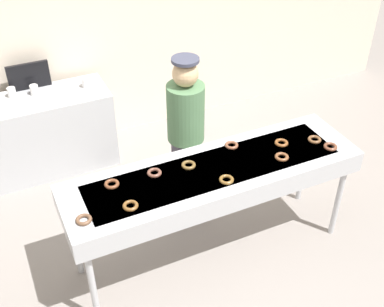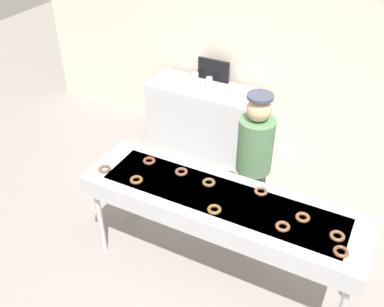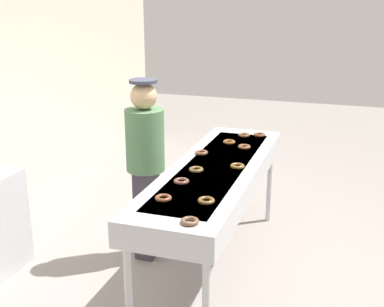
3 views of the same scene
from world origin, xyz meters
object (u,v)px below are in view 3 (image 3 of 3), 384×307
at_px(chocolate_donut_10, 259,135).
at_px(chocolate_donut_8, 196,170).
at_px(fryer_conveyor, 215,177).
at_px(chocolate_donut_7, 163,198).
at_px(worker_baker, 145,158).
at_px(chocolate_donut_3, 206,201).
at_px(chocolate_donut_4, 190,221).
at_px(chocolate_donut_9, 181,181).
at_px(chocolate_donut_5, 201,153).
at_px(chocolate_donut_1, 244,147).
at_px(chocolate_donut_0, 237,166).
at_px(chocolate_donut_2, 229,142).
at_px(chocolate_donut_6, 244,135).

bearing_deg(chocolate_donut_10, chocolate_donut_8, 166.99).
xyz_separation_m(fryer_conveyor, chocolate_donut_7, (-0.86, 0.15, 0.11)).
height_order(fryer_conveyor, worker_baker, worker_baker).
height_order(chocolate_donut_3, chocolate_donut_4, same).
distance_m(chocolate_donut_4, chocolate_donut_9, 0.74).
bearing_deg(chocolate_donut_4, chocolate_donut_5, 14.46).
distance_m(fryer_conveyor, chocolate_donut_1, 0.62).
bearing_deg(chocolate_donut_7, chocolate_donut_0, -21.57).
distance_m(chocolate_donut_5, chocolate_donut_10, 0.89).
height_order(chocolate_donut_2, chocolate_donut_5, same).
xyz_separation_m(fryer_conveyor, chocolate_donut_6, (1.02, -0.02, 0.11)).
height_order(chocolate_donut_9, chocolate_donut_10, same).
xyz_separation_m(chocolate_donut_0, chocolate_donut_4, (-1.18, 0.04, 0.00)).
xyz_separation_m(chocolate_donut_4, chocolate_donut_6, (2.19, 0.13, 0.00)).
xyz_separation_m(chocolate_donut_0, worker_baker, (0.03, 0.88, -0.02)).
bearing_deg(worker_baker, chocolate_donut_4, 19.57).
bearing_deg(chocolate_donut_7, chocolate_donut_1, -10.61).
height_order(chocolate_donut_2, chocolate_donut_9, same).
bearing_deg(chocolate_donut_0, chocolate_donut_9, 146.38).
bearing_deg(worker_baker, chocolate_donut_9, 30.28).
relative_size(chocolate_donut_2, chocolate_donut_4, 1.00).
height_order(fryer_conveyor, chocolate_donut_0, chocolate_donut_0).
height_order(chocolate_donut_3, chocolate_donut_9, same).
distance_m(chocolate_donut_2, chocolate_donut_7, 1.58).
bearing_deg(fryer_conveyor, chocolate_donut_9, 163.77).
bearing_deg(chocolate_donut_5, chocolate_donut_7, -176.61).
bearing_deg(worker_baker, chocolate_donut_0, 72.75).
height_order(chocolate_donut_1, chocolate_donut_3, same).
bearing_deg(chocolate_donut_1, chocolate_donut_6, 13.06).
distance_m(chocolate_donut_3, chocolate_donut_5, 1.16).
distance_m(chocolate_donut_1, chocolate_donut_6, 0.43).
distance_m(chocolate_donut_10, worker_baker, 1.35).
height_order(chocolate_donut_4, chocolate_donut_7, same).
bearing_deg(chocolate_donut_5, chocolate_donut_2, -20.44).
height_order(chocolate_donut_3, chocolate_donut_5, same).
distance_m(chocolate_donut_2, chocolate_donut_5, 0.46).
bearing_deg(chocolate_donut_8, chocolate_donut_2, -3.62).
relative_size(chocolate_donut_0, chocolate_donut_4, 1.00).
xyz_separation_m(chocolate_donut_2, chocolate_donut_6, (0.31, -0.08, 0.00)).
relative_size(chocolate_donut_5, chocolate_donut_9, 1.00).
bearing_deg(chocolate_donut_9, fryer_conveyor, -16.23).
distance_m(chocolate_donut_4, chocolate_donut_7, 0.44).
distance_m(chocolate_donut_2, chocolate_donut_10, 0.44).
xyz_separation_m(chocolate_donut_0, chocolate_donut_2, (0.70, 0.25, 0.00)).
distance_m(chocolate_donut_1, chocolate_donut_5, 0.46).
bearing_deg(chocolate_donut_9, chocolate_donut_4, -156.31).
xyz_separation_m(chocolate_donut_6, worker_baker, (-0.97, 0.71, -0.02)).
relative_size(chocolate_donut_1, worker_baker, 0.07).
distance_m(fryer_conveyor, chocolate_donut_3, 0.83).
bearing_deg(chocolate_donut_1, chocolate_donut_8, 163.13).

